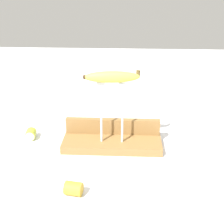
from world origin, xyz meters
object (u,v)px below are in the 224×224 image
Objects in this scene: fork_stand_center at (112,108)px; banana_chunk_near at (73,188)px; banana_chunk_far at (31,134)px; banana_raised_center at (112,77)px.

banana_chunk_near is at bearing -109.75° from fork_stand_center.
fork_stand_center reaches higher than banana_chunk_far.
banana_raised_center is 3.90× the size of banana_chunk_far.
banana_chunk_near reaches higher than banana_chunk_far.
banana_raised_center is 0.35m from banana_chunk_near.
banana_raised_center is at bearing -175.33° from fork_stand_center.
fork_stand_center reaches higher than banana_chunk_near.
fork_stand_center is at bearing -10.56° from banana_chunk_far.
banana_chunk_near is 1.15× the size of banana_chunk_far.
banana_raised_center is at bearing 70.27° from banana_chunk_near.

